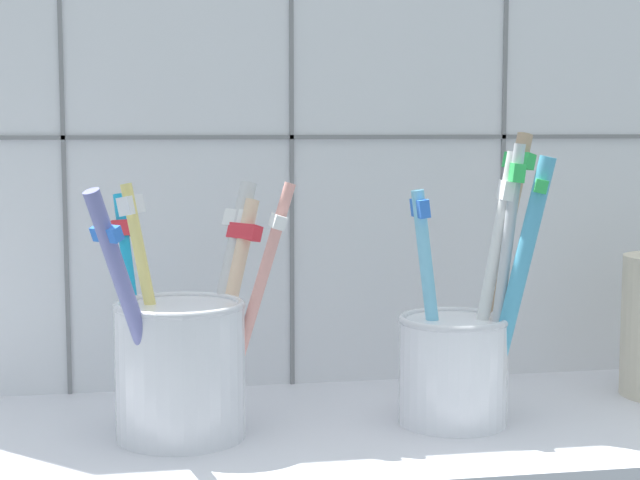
% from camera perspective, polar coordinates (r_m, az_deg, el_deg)
% --- Properties ---
extents(counter_slab, '(0.64, 0.22, 0.02)m').
position_cam_1_polar(counter_slab, '(0.67, -0.11, -11.09)').
color(counter_slab, silver).
rests_on(counter_slab, ground).
extents(tile_wall_back, '(0.64, 0.02, 0.45)m').
position_cam_1_polar(tile_wall_back, '(0.75, -1.71, 7.51)').
color(tile_wall_back, white).
rests_on(tile_wall_back, ground).
extents(toothbrush_cup_left, '(0.13, 0.11, 0.16)m').
position_cam_1_polar(toothbrush_cup_left, '(0.64, -7.66, -6.53)').
color(toothbrush_cup_left, white).
rests_on(toothbrush_cup_left, counter_slab).
extents(toothbrush_cup_right, '(0.10, 0.08, 0.19)m').
position_cam_1_polar(toothbrush_cup_right, '(0.67, 7.76, -6.11)').
color(toothbrush_cup_right, white).
rests_on(toothbrush_cup_right, counter_slab).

